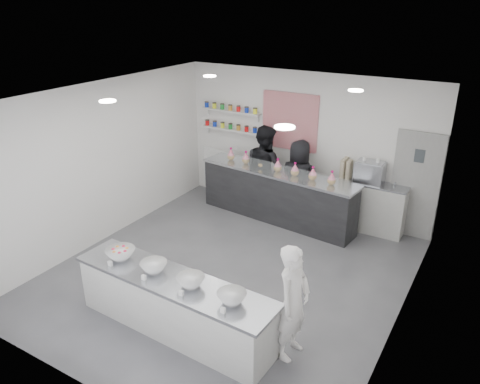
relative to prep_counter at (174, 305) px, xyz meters
name	(u,v)px	position (x,y,z in m)	size (l,w,h in m)	color
floor	(229,273)	(-0.11, 1.62, -0.42)	(6.00, 6.00, 0.00)	#515156
ceiling	(228,98)	(-0.11, 1.62, 2.58)	(6.00, 6.00, 0.00)	white
back_wall	(305,144)	(-0.11, 4.62, 1.08)	(5.50, 5.50, 0.00)	white
left_wall	(103,163)	(-2.86, 1.62, 1.08)	(6.00, 6.00, 0.00)	white
right_wall	(407,234)	(2.64, 1.62, 1.08)	(6.00, 6.00, 0.00)	white
back_door	(415,186)	(2.19, 4.59, 0.63)	(0.88, 0.04, 2.10)	gray
pattern_panel	(290,121)	(-0.46, 4.60, 1.53)	(1.25, 0.03, 1.20)	#AC0219
jar_shelf_lower	(231,129)	(-1.86, 4.52, 1.18)	(1.45, 0.22, 0.04)	silver
jar_shelf_upper	(231,111)	(-1.86, 4.52, 1.60)	(1.45, 0.22, 0.04)	silver
preserve_jars	(230,117)	(-1.86, 4.50, 1.46)	(1.45, 0.10, 0.56)	red
downlight_0	(108,101)	(-1.51, 0.62, 2.56)	(0.24, 0.24, 0.02)	white
downlight_1	(285,127)	(1.29, 0.62, 2.56)	(0.24, 0.24, 0.02)	white
downlight_2	(210,76)	(-1.51, 3.22, 2.56)	(0.24, 0.24, 0.02)	white
downlight_3	(356,90)	(1.29, 3.22, 2.56)	(0.24, 0.24, 0.02)	white
prep_counter	(174,305)	(0.00, 0.00, 0.00)	(3.09, 0.70, 0.84)	beige
back_bar	(277,196)	(-0.37, 3.92, 0.11)	(3.45, 0.63, 1.07)	black
sneeze_guard	(270,169)	(-0.40, 3.62, 0.79)	(3.40, 0.01, 0.29)	white
espresso_ledge	(370,207)	(1.44, 4.40, 0.09)	(1.37, 0.44, 1.02)	beige
espresso_machine	(370,172)	(1.36, 4.40, 0.80)	(0.54, 0.37, 0.41)	#93969E
cup_stacks	(346,169)	(0.89, 4.40, 0.78)	(0.28, 0.24, 0.38)	gray
prep_bowls	(172,274)	(0.00, 0.00, 0.50)	(2.33, 0.48, 0.15)	white
label_cards	(148,297)	(0.02, -0.51, 0.46)	(2.01, 0.04, 0.07)	white
cookie_bags	(278,165)	(-0.37, 3.92, 0.79)	(2.56, 0.16, 0.28)	pink
woman_prep	(293,303)	(1.60, 0.41, 0.38)	(0.58, 0.38, 1.60)	white
staff_left	(265,169)	(-0.80, 4.17, 0.54)	(0.93, 0.72, 1.91)	black
staff_right	(298,181)	(-0.01, 4.17, 0.44)	(0.84, 0.55, 1.72)	black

